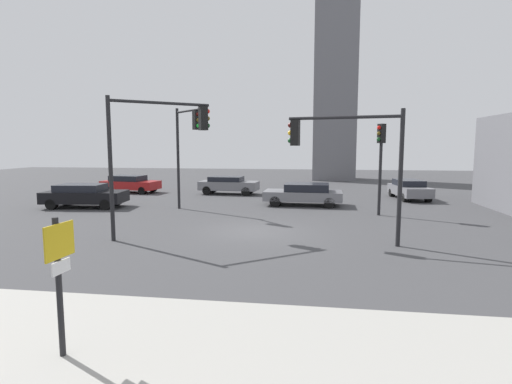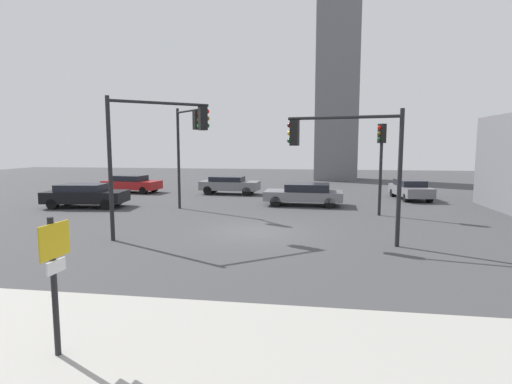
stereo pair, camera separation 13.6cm
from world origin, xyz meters
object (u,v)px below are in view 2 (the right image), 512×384
car_0 (305,194)px  traffic_light_0 (345,148)px  car_3 (85,195)px  traffic_light_2 (381,152)px  direction_sign (54,271)px  traffic_light_1 (187,139)px  traffic_light_3 (157,137)px  car_4 (229,184)px  car_2 (131,183)px  car_1 (410,189)px

car_0 → traffic_light_0: bearing=102.3°
traffic_light_0 → car_3: bearing=-12.3°
traffic_light_2 → car_0: traffic_light_2 is taller
car_0 → car_3: bearing=13.6°
direction_sign → car_0: bearing=82.9°
traffic_light_2 → traffic_light_0: bearing=31.8°
traffic_light_1 → traffic_light_3: traffic_light_1 is taller
traffic_light_2 → traffic_light_3: bearing=-5.3°
car_0 → direction_sign: bearing=80.9°
traffic_light_0 → car_4: (-7.58, 14.27, -2.87)m
direction_sign → car_2: 25.76m
car_1 → car_4: bearing=-101.2°
direction_sign → traffic_light_1: 16.11m
direction_sign → traffic_light_2: bearing=67.9°
traffic_light_3 → car_0: bearing=21.1°
car_1 → car_4: size_ratio=0.95×
direction_sign → traffic_light_0: 11.06m
traffic_light_2 → car_3: bearing=-39.0°
car_2 → car_0: bearing=-13.0°
traffic_light_1 → traffic_light_3: (0.80, -6.13, -0.04)m
car_4 → car_2: bearing=-175.9°
traffic_light_1 → car_0: bearing=71.3°
direction_sign → car_1: bearing=68.4°
car_3 → traffic_light_1: bearing=-9.8°
car_4 → traffic_light_3: bearing=-85.9°
traffic_light_1 → car_2: traffic_light_1 is taller
car_0 → car_4: car_0 is taller
traffic_light_0 → traffic_light_1: (-8.21, 6.17, 0.48)m
car_2 → car_3: size_ratio=0.94×
traffic_light_2 → car_0: (-4.03, 3.01, -2.65)m
traffic_light_3 → car_4: traffic_light_3 is taller
traffic_light_1 → car_0: (6.49, 3.13, -3.36)m
traffic_light_1 → car_4: 8.78m
direction_sign → traffic_light_1: traffic_light_1 is taller
car_1 → car_0: bearing=-67.9°
car_0 → car_2: (-13.78, 4.87, -0.01)m
direction_sign → traffic_light_2: 17.61m
traffic_light_2 → car_1: 8.09m
traffic_light_1 → direction_sign: bearing=-34.0°
car_1 → car_4: car_4 is taller
traffic_light_1 → traffic_light_2: size_ratio=1.21×
traffic_light_3 → car_4: (-0.18, 14.22, -3.31)m
car_0 → car_1: size_ratio=1.12×
direction_sign → car_3: direction_sign is taller
direction_sign → traffic_light_0: size_ratio=0.47×
direction_sign → traffic_light_2: (7.64, 15.77, 1.76)m
car_2 → traffic_light_3: bearing=-53.7°
car_2 → traffic_light_1: bearing=-41.2°
car_0 → car_4: bearing=-38.5°
car_1 → car_2: size_ratio=0.94×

